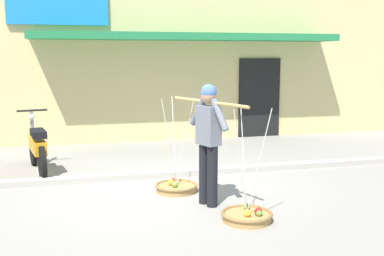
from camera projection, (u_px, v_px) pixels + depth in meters
ground_plane at (162, 188)px, 7.34m from camera, size 90.00×90.00×0.00m
sidewalk_curb at (155, 174)px, 8.00m from camera, size 20.00×0.24×0.10m
fruit_vendor at (208, 136)px, 6.39m from camera, size 0.63×1.50×1.70m
fruit_basket_left_side at (176, 187)px, 7.17m from camera, size 0.66×0.66×1.45m
fruit_basket_right_side at (247, 215)px, 5.89m from camera, size 0.66×0.66×1.45m
motorcycle_second_in_row at (37, 148)px, 8.26m from camera, size 0.57×1.80×1.09m
storefront_building at (165, 54)px, 13.65m from camera, size 13.00×6.00×4.20m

